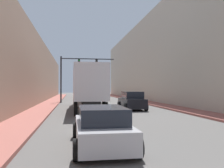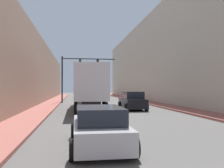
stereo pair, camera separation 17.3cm
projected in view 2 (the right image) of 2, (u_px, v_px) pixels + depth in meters
sidewalk_right at (149, 103)px, 32.96m from camera, size 2.20×80.00×0.15m
sidewalk_left at (51, 104)px, 31.08m from camera, size 2.20×80.00×0.15m
building_right at (179, 55)px, 33.66m from camera, size 6.00×80.00×13.08m
building_left at (17, 71)px, 30.54m from camera, size 6.00×80.00×8.34m
semi_truck at (87, 87)px, 23.67m from camera, size 2.53×13.15×3.86m
sedan_car at (99, 127)px, 8.78m from camera, size 1.99×4.61×1.41m
suv_car at (132, 101)px, 23.44m from camera, size 2.08×4.44×1.71m
traffic_signal_gantry at (75, 70)px, 34.27m from camera, size 7.39×0.35×6.35m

